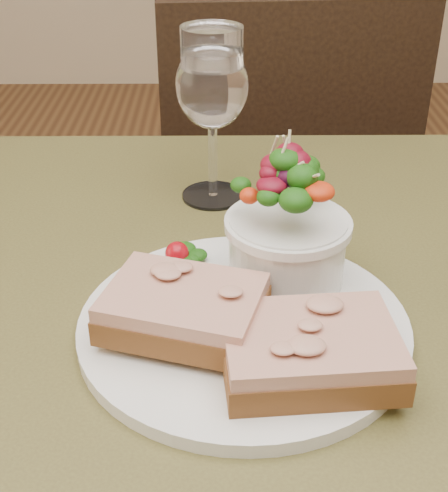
{
  "coord_description": "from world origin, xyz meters",
  "views": [
    {
      "loc": [
        -0.02,
        -0.48,
        1.1
      ],
      "look_at": [
        -0.01,
        0.01,
        0.81
      ],
      "focal_mm": 50.0,
      "sensor_mm": 36.0,
      "label": 1
    }
  ],
  "objects_px": {
    "sandwich_back": "(184,308)",
    "salad_bowl": "(288,221)",
    "cafe_table": "(236,397)",
    "dinner_plate": "(244,325)",
    "ramekin": "(159,304)",
    "chair_far": "(269,281)",
    "wine_glass": "(212,91)",
    "sandwich_front": "(310,350)"
  },
  "relations": [
    {
      "from": "sandwich_back",
      "to": "salad_bowl",
      "type": "bearing_deg",
      "value": 58.21
    },
    {
      "from": "cafe_table",
      "to": "dinner_plate",
      "type": "distance_m",
      "value": 0.11
    },
    {
      "from": "ramekin",
      "to": "chair_far",
      "type": "bearing_deg",
      "value": 78.43
    },
    {
      "from": "chair_far",
      "to": "wine_glass",
      "type": "xyz_separation_m",
      "value": [
        -0.11,
        -0.51,
        0.58
      ]
    },
    {
      "from": "ramekin",
      "to": "salad_bowl",
      "type": "distance_m",
      "value": 0.13
    },
    {
      "from": "dinner_plate",
      "to": "ramekin",
      "type": "distance_m",
      "value": 0.07
    },
    {
      "from": "chair_far",
      "to": "ramekin",
      "type": "height_order",
      "value": "chair_far"
    },
    {
      "from": "chair_far",
      "to": "sandwich_front",
      "type": "xyz_separation_m",
      "value": [
        -0.04,
        -0.81,
        0.49
      ]
    },
    {
      "from": "dinner_plate",
      "to": "ramekin",
      "type": "bearing_deg",
      "value": -175.99
    },
    {
      "from": "chair_far",
      "to": "wine_glass",
      "type": "bearing_deg",
      "value": 73.11
    },
    {
      "from": "chair_far",
      "to": "salad_bowl",
      "type": "height_order",
      "value": "chair_far"
    },
    {
      "from": "cafe_table",
      "to": "dinner_plate",
      "type": "height_order",
      "value": "dinner_plate"
    },
    {
      "from": "salad_bowl",
      "to": "wine_glass",
      "type": "bearing_deg",
      "value": 109.18
    },
    {
      "from": "sandwich_front",
      "to": "sandwich_back",
      "type": "bearing_deg",
      "value": 151.2
    },
    {
      "from": "cafe_table",
      "to": "chair_far",
      "type": "distance_m",
      "value": 0.81
    },
    {
      "from": "wine_glass",
      "to": "dinner_plate",
      "type": "bearing_deg",
      "value": -83.93
    },
    {
      "from": "dinner_plate",
      "to": "ramekin",
      "type": "height_order",
      "value": "ramekin"
    },
    {
      "from": "sandwich_back",
      "to": "wine_glass",
      "type": "xyz_separation_m",
      "value": [
        0.02,
        0.26,
        0.09
      ]
    },
    {
      "from": "sandwich_back",
      "to": "sandwich_front",
      "type": "bearing_deg",
      "value": -7.41
    },
    {
      "from": "sandwich_back",
      "to": "salad_bowl",
      "type": "xyz_separation_m",
      "value": [
        0.09,
        0.08,
        0.03
      ]
    },
    {
      "from": "wine_glass",
      "to": "salad_bowl",
      "type": "bearing_deg",
      "value": -70.82
    },
    {
      "from": "chair_far",
      "to": "dinner_plate",
      "type": "bearing_deg",
      "value": 79.07
    },
    {
      "from": "dinner_plate",
      "to": "salad_bowl",
      "type": "xyz_separation_m",
      "value": [
        0.04,
        0.06,
        0.07
      ]
    },
    {
      "from": "salad_bowl",
      "to": "wine_glass",
      "type": "relative_size",
      "value": 0.73
    },
    {
      "from": "cafe_table",
      "to": "chair_far",
      "type": "height_order",
      "value": "chair_far"
    },
    {
      "from": "sandwich_back",
      "to": "chair_far",
      "type": "bearing_deg",
      "value": 96.99
    },
    {
      "from": "chair_far",
      "to": "salad_bowl",
      "type": "relative_size",
      "value": 7.09
    },
    {
      "from": "chair_far",
      "to": "dinner_plate",
      "type": "height_order",
      "value": "chair_far"
    },
    {
      "from": "sandwich_front",
      "to": "chair_far",
      "type": "bearing_deg",
      "value": 82.61
    },
    {
      "from": "sandwich_back",
      "to": "cafe_table",
      "type": "bearing_deg",
      "value": 64.89
    },
    {
      "from": "salad_bowl",
      "to": "chair_far",
      "type": "bearing_deg",
      "value": 86.01
    },
    {
      "from": "chair_far",
      "to": "sandwich_front",
      "type": "bearing_deg",
      "value": 82.76
    },
    {
      "from": "sandwich_front",
      "to": "ramekin",
      "type": "bearing_deg",
      "value": 149.75
    },
    {
      "from": "salad_bowl",
      "to": "sandwich_back",
      "type": "bearing_deg",
      "value": -138.7
    },
    {
      "from": "sandwich_front",
      "to": "dinner_plate",
      "type": "bearing_deg",
      "value": 123.08
    },
    {
      "from": "chair_far",
      "to": "dinner_plate",
      "type": "xyz_separation_m",
      "value": [
        -0.09,
        -0.75,
        0.46
      ]
    },
    {
      "from": "salad_bowl",
      "to": "sandwich_front",
      "type": "bearing_deg",
      "value": -86.56
    },
    {
      "from": "ramekin",
      "to": "salad_bowl",
      "type": "xyz_separation_m",
      "value": [
        0.11,
        0.06,
        0.04
      ]
    },
    {
      "from": "sandwich_back",
      "to": "wine_glass",
      "type": "relative_size",
      "value": 0.8
    },
    {
      "from": "dinner_plate",
      "to": "chair_far",
      "type": "bearing_deg",
      "value": 83.39
    },
    {
      "from": "sandwich_back",
      "to": "salad_bowl",
      "type": "distance_m",
      "value": 0.12
    },
    {
      "from": "cafe_table",
      "to": "ramekin",
      "type": "bearing_deg",
      "value": -151.16
    }
  ]
}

